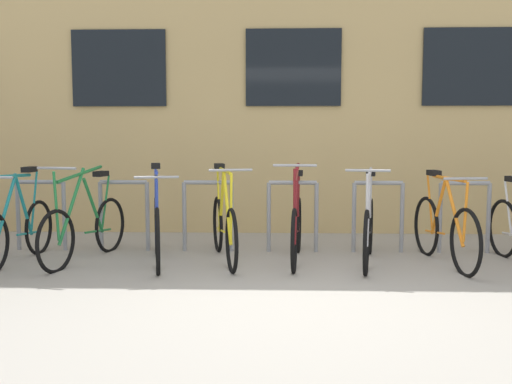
{
  "coord_description": "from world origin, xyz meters",
  "views": [
    {
      "loc": [
        -0.24,
        -4.93,
        1.38
      ],
      "look_at": [
        -0.46,
        1.6,
        0.74
      ],
      "focal_mm": 41.05,
      "sensor_mm": 36.0,
      "label": 1
    }
  ],
  "objects_px": {
    "bicycle_silver": "(369,228)",
    "bicycle_yellow": "(224,226)",
    "bicycle_blue": "(157,228)",
    "bicycle_green": "(85,227)",
    "bicycle_teal": "(17,229)",
    "bicycle_orange": "(444,229)",
    "bicycle_maroon": "(297,227)"
  },
  "relations": [
    {
      "from": "bicycle_yellow",
      "to": "bicycle_green",
      "type": "bearing_deg",
      "value": -177.72
    },
    {
      "from": "bicycle_blue",
      "to": "bicycle_yellow",
      "type": "xyz_separation_m",
      "value": [
        0.71,
        0.14,
        0.0
      ]
    },
    {
      "from": "bicycle_maroon",
      "to": "bicycle_orange",
      "type": "xyz_separation_m",
      "value": [
        1.57,
        -0.12,
        0.0
      ]
    },
    {
      "from": "bicycle_silver",
      "to": "bicycle_orange",
      "type": "height_order",
      "value": "bicycle_silver"
    },
    {
      "from": "bicycle_maroon",
      "to": "bicycle_teal",
      "type": "bearing_deg",
      "value": -176.21
    },
    {
      "from": "bicycle_orange",
      "to": "bicycle_yellow",
      "type": "height_order",
      "value": "bicycle_yellow"
    },
    {
      "from": "bicycle_silver",
      "to": "bicycle_teal",
      "type": "height_order",
      "value": "bicycle_silver"
    },
    {
      "from": "bicycle_yellow",
      "to": "bicycle_silver",
      "type": "bearing_deg",
      "value": -2.17
    },
    {
      "from": "bicycle_teal",
      "to": "bicycle_orange",
      "type": "relative_size",
      "value": 0.96
    },
    {
      "from": "bicycle_teal",
      "to": "bicycle_green",
      "type": "distance_m",
      "value": 0.71
    },
    {
      "from": "bicycle_teal",
      "to": "bicycle_blue",
      "type": "xyz_separation_m",
      "value": [
        1.51,
        0.05,
        0.01
      ]
    },
    {
      "from": "bicycle_silver",
      "to": "bicycle_orange",
      "type": "relative_size",
      "value": 1.0
    },
    {
      "from": "bicycle_orange",
      "to": "bicycle_blue",
      "type": "height_order",
      "value": "bicycle_blue"
    },
    {
      "from": "bicycle_blue",
      "to": "bicycle_green",
      "type": "bearing_deg",
      "value": 174.6
    },
    {
      "from": "bicycle_orange",
      "to": "bicycle_maroon",
      "type": "bearing_deg",
      "value": 175.77
    },
    {
      "from": "bicycle_teal",
      "to": "bicycle_maroon",
      "type": "xyz_separation_m",
      "value": [
        3.02,
        0.2,
        0.01
      ]
    },
    {
      "from": "bicycle_silver",
      "to": "bicycle_orange",
      "type": "xyz_separation_m",
      "value": [
        0.8,
        -0.05,
        0.0
      ]
    },
    {
      "from": "bicycle_silver",
      "to": "bicycle_maroon",
      "type": "bearing_deg",
      "value": 174.76
    },
    {
      "from": "bicycle_maroon",
      "to": "bicycle_silver",
      "type": "bearing_deg",
      "value": -5.24
    },
    {
      "from": "bicycle_teal",
      "to": "bicycle_silver",
      "type": "bearing_deg",
      "value": 1.95
    },
    {
      "from": "bicycle_green",
      "to": "bicycle_maroon",
      "type": "xyz_separation_m",
      "value": [
        2.32,
        0.07,
        0.0
      ]
    },
    {
      "from": "bicycle_blue",
      "to": "bicycle_yellow",
      "type": "relative_size",
      "value": 0.96
    },
    {
      "from": "bicycle_silver",
      "to": "bicycle_yellow",
      "type": "height_order",
      "value": "bicycle_yellow"
    },
    {
      "from": "bicycle_teal",
      "to": "bicycle_green",
      "type": "height_order",
      "value": "bicycle_green"
    },
    {
      "from": "bicycle_silver",
      "to": "bicycle_yellow",
      "type": "distance_m",
      "value": 1.57
    },
    {
      "from": "bicycle_silver",
      "to": "bicycle_teal",
      "type": "distance_m",
      "value": 3.79
    },
    {
      "from": "bicycle_maroon",
      "to": "bicycle_yellow",
      "type": "xyz_separation_m",
      "value": [
        -0.8,
        -0.01,
        0.01
      ]
    },
    {
      "from": "bicycle_maroon",
      "to": "bicycle_blue",
      "type": "relative_size",
      "value": 1.02
    },
    {
      "from": "bicycle_blue",
      "to": "bicycle_orange",
      "type": "bearing_deg",
      "value": 0.6
    },
    {
      "from": "bicycle_teal",
      "to": "bicycle_green",
      "type": "xyz_separation_m",
      "value": [
        0.7,
        0.13,
        0.01
      ]
    },
    {
      "from": "bicycle_blue",
      "to": "bicycle_yellow",
      "type": "height_order",
      "value": "bicycle_blue"
    },
    {
      "from": "bicycle_teal",
      "to": "bicycle_yellow",
      "type": "relative_size",
      "value": 0.95
    }
  ]
}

